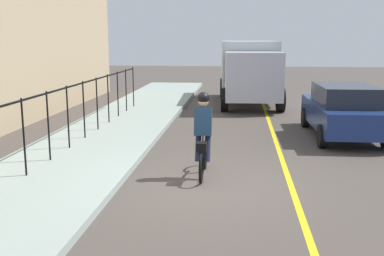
{
  "coord_description": "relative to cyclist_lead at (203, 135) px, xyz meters",
  "views": [
    {
      "loc": [
        -9.03,
        -0.53,
        2.93
      ],
      "look_at": [
        0.84,
        0.48,
        1.0
      ],
      "focal_mm": 43.48,
      "sensor_mm": 36.0,
      "label": 1
    }
  ],
  "objects": [
    {
      "name": "ground_plane",
      "position": [
        -0.54,
        -0.22,
        -0.91
      ],
      "size": [
        80.0,
        80.0,
        0.0
      ],
      "primitive_type": "plane",
      "color": "#4B423C"
    },
    {
      "name": "lane_line_centre",
      "position": [
        -0.54,
        -1.82,
        -0.91
      ],
      "size": [
        36.0,
        0.12,
        0.01
      ],
      "primitive_type": "cube",
      "color": "yellow",
      "rests_on": "ground"
    },
    {
      "name": "sidewalk",
      "position": [
        -0.54,
        3.18,
        -0.84
      ],
      "size": [
        40.0,
        3.2,
        0.15
      ],
      "primitive_type": "cube",
      "color": "#92A098",
      "rests_on": "ground"
    },
    {
      "name": "iron_fence",
      "position": [
        0.46,
        3.58,
        0.35
      ],
      "size": [
        17.26,
        0.04,
        1.6
      ],
      "color": "black",
      "rests_on": "sidewalk"
    },
    {
      "name": "cyclist_lead",
      "position": [
        0.0,
        0.0,
        0.0
      ],
      "size": [
        1.71,
        0.36,
        1.83
      ],
      "rotation": [
        0.0,
        0.0,
        -0.0
      ],
      "color": "black",
      "rests_on": "ground"
    },
    {
      "name": "patrol_sedan",
      "position": [
        4.45,
        -3.83,
        -0.09
      ],
      "size": [
        4.43,
        1.98,
        1.58
      ],
      "rotation": [
        0.0,
        0.0,
        0.02
      ],
      "color": "navy",
      "rests_on": "ground"
    },
    {
      "name": "box_truck_background",
      "position": [
        11.6,
        -1.16,
        0.64
      ],
      "size": [
        6.81,
        2.8,
        2.78
      ],
      "rotation": [
        0.0,
        0.0,
        3.19
      ],
      "color": "#AFBCBC",
      "rests_on": "ground"
    }
  ]
}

